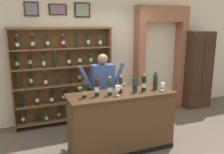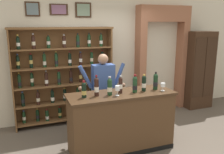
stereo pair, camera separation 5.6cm
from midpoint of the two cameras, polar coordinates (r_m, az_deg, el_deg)
ground_plane at (r=4.44m, az=2.42°, el=-16.65°), size 14.00×14.00×0.02m
back_wall at (r=5.54m, az=-4.87°, el=6.85°), size 12.00×0.19×3.20m
wine_shelf at (r=5.21m, az=-11.93°, el=0.57°), size 2.13×0.32×2.09m
archway_doorway at (r=6.14m, az=10.88°, el=6.05°), size 1.37×0.45×2.58m
side_cabinet at (r=6.57m, az=19.33°, el=1.67°), size 0.70×0.47×1.97m
tasting_counter at (r=4.19m, az=1.81°, el=-10.58°), size 1.82×0.64×1.02m
shopkeeper at (r=4.57m, az=-2.55°, el=-2.13°), size 0.95×0.22×1.61m
tasting_bottle_vin_santo at (r=3.76m, az=-7.08°, el=-3.07°), size 0.07×0.07×0.27m
tasting_bottle_bianco at (r=3.83m, az=-4.11°, el=-2.31°), size 0.07×0.07×0.34m
tasting_bottle_riserva at (r=3.86m, az=-0.93°, el=-2.30°), size 0.08×0.08×0.31m
tasting_bottle_prosecco at (r=3.98m, az=1.66°, el=-1.84°), size 0.07×0.07×0.30m
tasting_bottle_brunello at (r=4.04m, az=5.11°, el=-1.72°), size 0.08×0.08×0.31m
tasting_bottle_chianti at (r=4.13m, az=7.24°, el=-1.43°), size 0.08×0.08×0.29m
tasting_bottle_super_tuscan at (r=4.27m, az=9.97°, el=-1.02°), size 0.08×0.08×0.32m
wine_glass_right at (r=4.21m, az=11.66°, el=-1.92°), size 0.08×0.08×0.14m
wine_glass_center at (r=3.83m, az=0.92°, el=-2.75°), size 0.08×0.08×0.17m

